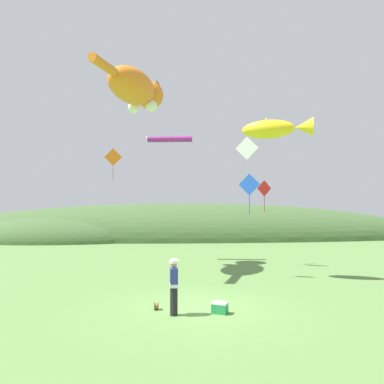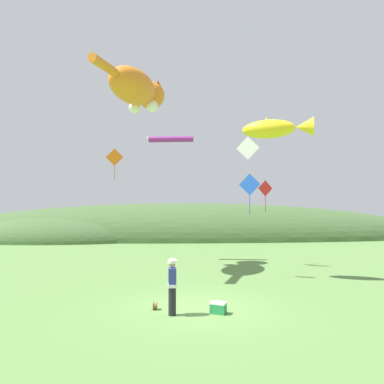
% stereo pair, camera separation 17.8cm
% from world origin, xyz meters
% --- Properties ---
extents(ground_plane, '(120.00, 120.00, 0.00)m').
position_xyz_m(ground_plane, '(0.00, 0.00, 0.00)').
color(ground_plane, '#5B8442').
extents(distant_hill_ridge, '(53.60, 12.18, 7.24)m').
position_xyz_m(distant_hill_ridge, '(-1.56, 26.08, 0.00)').
color(distant_hill_ridge, '#426033').
rests_on(distant_hill_ridge, ground).
extents(festival_attendant, '(0.30, 0.43, 1.77)m').
position_xyz_m(festival_attendant, '(-0.80, -0.76, 0.95)').
color(festival_attendant, black).
rests_on(festival_attendant, ground).
extents(kite_spool, '(0.14, 0.25, 0.25)m').
position_xyz_m(kite_spool, '(-1.38, -0.09, 0.13)').
color(kite_spool, olive).
rests_on(kite_spool, ground).
extents(picnic_cooler, '(0.58, 0.50, 0.36)m').
position_xyz_m(picnic_cooler, '(0.67, -0.61, 0.18)').
color(picnic_cooler, '#268C4C').
rests_on(picnic_cooler, ground).
extents(kite_giant_cat, '(3.18, 6.75, 2.14)m').
position_xyz_m(kite_giant_cat, '(-2.87, 7.60, 9.75)').
color(kite_giant_cat, orange).
extents(kite_fish_windsock, '(3.39, 1.97, 1.01)m').
position_xyz_m(kite_fish_windsock, '(3.96, 4.53, 7.04)').
color(kite_fish_windsock, yellow).
extents(kite_tube_streamer, '(2.88, 0.70, 0.44)m').
position_xyz_m(kite_tube_streamer, '(-1.13, 10.72, 7.58)').
color(kite_tube_streamer, '#8C268C').
extents(kite_diamond_orange, '(1.13, 0.04, 2.03)m').
position_xyz_m(kite_diamond_orange, '(-4.72, 11.50, 6.51)').
color(kite_diamond_orange, orange).
extents(kite_diamond_white, '(1.22, 0.53, 2.22)m').
position_xyz_m(kite_diamond_white, '(3.30, 8.18, 6.64)').
color(kite_diamond_white, white).
extents(kite_diamond_red, '(0.90, 0.34, 1.85)m').
position_xyz_m(kite_diamond_red, '(4.43, 8.82, 4.40)').
color(kite_diamond_red, red).
extents(kite_diamond_blue, '(0.95, 0.49, 1.96)m').
position_xyz_m(kite_diamond_blue, '(2.79, 5.05, 4.42)').
color(kite_diamond_blue, blue).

